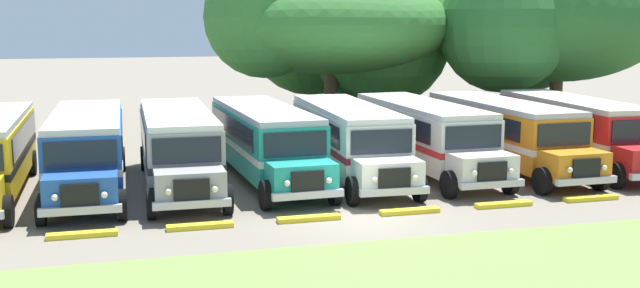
# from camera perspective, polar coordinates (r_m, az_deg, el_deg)

# --- Properties ---
(ground_plane) EXTENTS (220.00, 220.00, 0.00)m
(ground_plane) POSITION_cam_1_polar(r_m,az_deg,el_deg) (23.88, 3.29, -5.71)
(ground_plane) COLOR slate
(parked_bus_slot_1) EXTENTS (2.81, 10.85, 2.82)m
(parked_bus_slot_1) POSITION_cam_1_polar(r_m,az_deg,el_deg) (29.03, -17.17, -0.23)
(parked_bus_slot_1) COLOR #23519E
(parked_bus_slot_1) RESTS_ON ground_plane
(parked_bus_slot_2) EXTENTS (2.84, 10.86, 2.82)m
(parked_bus_slot_2) POSITION_cam_1_polar(r_m,az_deg,el_deg) (28.98, -10.66, 0.01)
(parked_bus_slot_2) COLOR #9E9993
(parked_bus_slot_2) RESTS_ON ground_plane
(parked_bus_slot_3) EXTENTS (3.05, 10.89, 2.82)m
(parked_bus_slot_3) POSITION_cam_1_polar(r_m,az_deg,el_deg) (29.71, -4.14, 0.37)
(parked_bus_slot_3) COLOR teal
(parked_bus_slot_3) RESTS_ON ground_plane
(parked_bus_slot_4) EXTENTS (3.02, 10.88, 2.82)m
(parked_bus_slot_4) POSITION_cam_1_polar(r_m,az_deg,el_deg) (30.26, 2.14, 0.55)
(parked_bus_slot_4) COLOR silver
(parked_bus_slot_4) RESTS_ON ground_plane
(parked_bus_slot_5) EXTENTS (2.84, 10.86, 2.82)m
(parked_bus_slot_5) POSITION_cam_1_polar(r_m,az_deg,el_deg) (31.54, 7.82, 0.83)
(parked_bus_slot_5) COLOR silver
(parked_bus_slot_5) RESTS_ON ground_plane
(parked_bus_slot_6) EXTENTS (2.82, 10.86, 2.82)m
(parked_bus_slot_6) POSITION_cam_1_polar(r_m,az_deg,el_deg) (32.74, 13.67, 0.96)
(parked_bus_slot_6) COLOR orange
(parked_bus_slot_6) RESTS_ON ground_plane
(parked_bus_slot_7) EXTENTS (3.15, 10.90, 2.82)m
(parked_bus_slot_7) POSITION_cam_1_polar(r_m,az_deg,el_deg) (34.62, 18.69, 1.18)
(parked_bus_slot_7) COLOR red
(parked_bus_slot_7) RESTS_ON ground_plane
(curb_wheelstop_1) EXTENTS (2.00, 0.36, 0.15)m
(curb_wheelstop_1) POSITION_cam_1_polar(r_m,az_deg,el_deg) (23.00, -17.48, -6.53)
(curb_wheelstop_1) COLOR yellow
(curb_wheelstop_1) RESTS_ON ground_plane
(curb_wheelstop_2) EXTENTS (2.00, 0.36, 0.15)m
(curb_wheelstop_2) POSITION_cam_1_polar(r_m,az_deg,el_deg) (23.10, -9.03, -6.14)
(curb_wheelstop_2) COLOR yellow
(curb_wheelstop_2) RESTS_ON ground_plane
(curb_wheelstop_3) EXTENTS (2.00, 0.36, 0.15)m
(curb_wheelstop_3) POSITION_cam_1_polar(r_m,az_deg,el_deg) (23.69, -0.85, -5.63)
(curb_wheelstop_3) COLOR yellow
(curb_wheelstop_3) RESTS_ON ground_plane
(curb_wheelstop_4) EXTENTS (2.00, 0.36, 0.15)m
(curb_wheelstop_4) POSITION_cam_1_polar(r_m,az_deg,el_deg) (24.73, 6.78, -5.06)
(curb_wheelstop_4) COLOR yellow
(curb_wheelstop_4) RESTS_ON ground_plane
(curb_wheelstop_5) EXTENTS (2.00, 0.36, 0.15)m
(curb_wheelstop_5) POSITION_cam_1_polar(r_m,az_deg,el_deg) (26.17, 13.67, -4.46)
(curb_wheelstop_5) COLOR yellow
(curb_wheelstop_5) RESTS_ON ground_plane
(curb_wheelstop_6) EXTENTS (2.00, 0.36, 0.15)m
(curb_wheelstop_6) POSITION_cam_1_polar(r_m,az_deg,el_deg) (27.94, 19.75, -3.88)
(curb_wheelstop_6) COLOR yellow
(curb_wheelstop_6) RESTS_ON ground_plane
(broad_shade_tree) EXTENTS (14.69, 14.74, 9.79)m
(broad_shade_tree) POSITION_cam_1_polar(r_m,az_deg,el_deg) (43.36, 0.91, 8.76)
(broad_shade_tree) COLOR brown
(broad_shade_tree) RESTS_ON ground_plane
(secondary_tree) EXTENTS (14.47, 12.28, 9.88)m
(secondary_tree) POSITION_cam_1_polar(r_m,az_deg,el_deg) (45.32, 16.88, 8.82)
(secondary_tree) COLOR brown
(secondary_tree) RESTS_ON ground_plane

